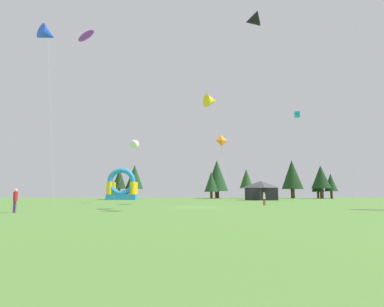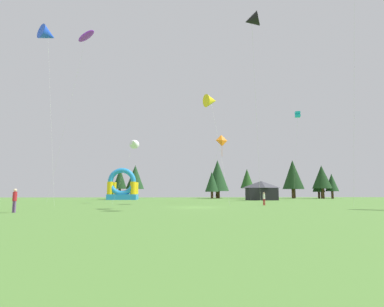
{
  "view_description": "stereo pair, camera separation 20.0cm",
  "coord_description": "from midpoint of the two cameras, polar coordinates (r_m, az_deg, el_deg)",
  "views": [
    {
      "loc": [
        -2.6,
        -32.3,
        1.6
      ],
      "look_at": [
        0.0,
        10.33,
        6.95
      ],
      "focal_mm": 28.77,
      "sensor_mm": 36.0,
      "label": 1
    },
    {
      "loc": [
        -2.4,
        -32.31,
        1.6
      ],
      "look_at": [
        0.0,
        10.33,
        6.95
      ],
      "focal_mm": 28.77,
      "sensor_mm": 36.0,
      "label": 2
    }
  ],
  "objects": [
    {
      "name": "tree_row_4",
      "position": [
        79.03,
        10.24,
        -4.62
      ],
      "size": [
        3.4,
        3.4,
        7.41
      ],
      "color": "#4C331E",
      "rests_on": "ground_plane"
    },
    {
      "name": "tree_row_8",
      "position": [
        82.95,
        24.55,
        -4.92
      ],
      "size": [
        3.12,
        3.12,
        6.07
      ],
      "color": "#4C331E",
      "rests_on": "ground_plane"
    },
    {
      "name": "kite_purple_parafoil",
      "position": [
        48.91,
        -18.91,
        19.89
      ],
      "size": [
        8.48,
        8.08,
        24.27
      ],
      "color": "purple",
      "rests_on": "ground_plane"
    },
    {
      "name": "tree_row_5",
      "position": [
        82.59,
        18.26,
        -3.75
      ],
      "size": [
        5.33,
        5.33,
        9.7
      ],
      "color": "#4C331E",
      "rests_on": "ground_plane"
    },
    {
      "name": "tree_row_3",
      "position": [
        78.68,
        4.84,
        -4.1
      ],
      "size": [
        5.66,
        5.66,
        9.72
      ],
      "color": "#4C331E",
      "rests_on": "ground_plane"
    },
    {
      "name": "kite_black_delta",
      "position": [
        33.53,
        11.2,
        23.07
      ],
      "size": [
        2.6,
        5.35,
        19.23
      ],
      "color": "black",
      "rests_on": "ground_plane"
    },
    {
      "name": "person_left_edge",
      "position": [
        27.95,
        -29.84,
        -7.22
      ],
      "size": [
        0.41,
        0.41,
        1.85
      ],
      "rotation": [
        0.0,
        0.0,
        5.9
      ],
      "color": "#724C8C",
      "rests_on": "ground_plane"
    },
    {
      "name": "inflatable_red_slide",
      "position": [
        65.66,
        -12.67,
        -6.42
      ],
      "size": [
        5.95,
        4.52,
        6.51
      ],
      "color": "#268CD8",
      "rests_on": "ground_plane"
    },
    {
      "name": "tree_row_1",
      "position": [
        75.01,
        -10.42,
        -4.34
      ],
      "size": [
        4.31,
        4.31,
        8.0
      ],
      "color": "#4C331E",
      "rests_on": "ground_plane"
    },
    {
      "name": "person_near_camera",
      "position": [
        38.39,
        13.35,
        -7.95
      ],
      "size": [
        0.37,
        0.37,
        1.55
      ],
      "rotation": [
        0.0,
        0.0,
        5.75
      ],
      "color": "#B21E26",
      "rests_on": "ground_plane"
    },
    {
      "name": "kite_yellow_delta",
      "position": [
        41.63,
        3.7,
        9.72
      ],
      "size": [
        2.86,
        4.81,
        14.62
      ],
      "color": "yellow",
      "rests_on": "ground_plane"
    },
    {
      "name": "kite_white_delta",
      "position": [
        45.04,
        -10.57,
        1.99
      ],
      "size": [
        3.51,
        1.62,
        9.48
      ],
      "color": "white",
      "rests_on": "ground_plane"
    },
    {
      "name": "kite_blue_delta",
      "position": [
        48.97,
        -25.05,
        19.34
      ],
      "size": [
        4.73,
        4.4,
        24.09
      ],
      "color": "blue",
      "rests_on": "ground_plane"
    },
    {
      "name": "tree_row_2",
      "position": [
        76.43,
        3.79,
        -5.27
      ],
      "size": [
        3.47,
        3.47,
        6.57
      ],
      "color": "#4C331E",
      "rests_on": "ground_plane"
    },
    {
      "name": "tree_row_0",
      "position": [
        73.75,
        -13.14,
        -4.53
      ],
      "size": [
        3.14,
        3.14,
        7.2
      ],
      "color": "#4C331E",
      "rests_on": "ground_plane"
    },
    {
      "name": "tree_row_6",
      "position": [
        82.93,
        22.45,
        -5.03
      ],
      "size": [
        2.9,
        2.9,
        6.19
      ],
      "color": "#4C331E",
      "rests_on": "ground_plane"
    },
    {
      "name": "tree_row_7",
      "position": [
        82.14,
        22.98,
        -4.06
      ],
      "size": [
        4.66,
        4.66,
        8.09
      ],
      "color": "#4C331E",
      "rests_on": "ground_plane"
    },
    {
      "name": "kite_cyan_box",
      "position": [
        58.61,
        19.08,
        6.84
      ],
      "size": [
        1.28,
        5.89,
        15.88
      ],
      "color": "#19B7CC",
      "rests_on": "ground_plane"
    },
    {
      "name": "ground_plane",
      "position": [
        32.45,
        1.22,
        -9.96
      ],
      "size": [
        120.0,
        120.0,
        0.0
      ],
      "primitive_type": "plane",
      "color": "#548438"
    },
    {
      "name": "festival_tent",
      "position": [
        62.09,
        12.83,
        -6.71
      ],
      "size": [
        5.53,
        3.85,
        3.73
      ],
      "color": "black",
      "rests_on": "ground_plane"
    },
    {
      "name": "kite_orange_diamond",
      "position": [
        45.58,
        5.71,
        2.34
      ],
      "size": [
        3.87,
        2.67,
        9.75
      ],
      "color": "orange",
      "rests_on": "ground_plane"
    }
  ]
}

